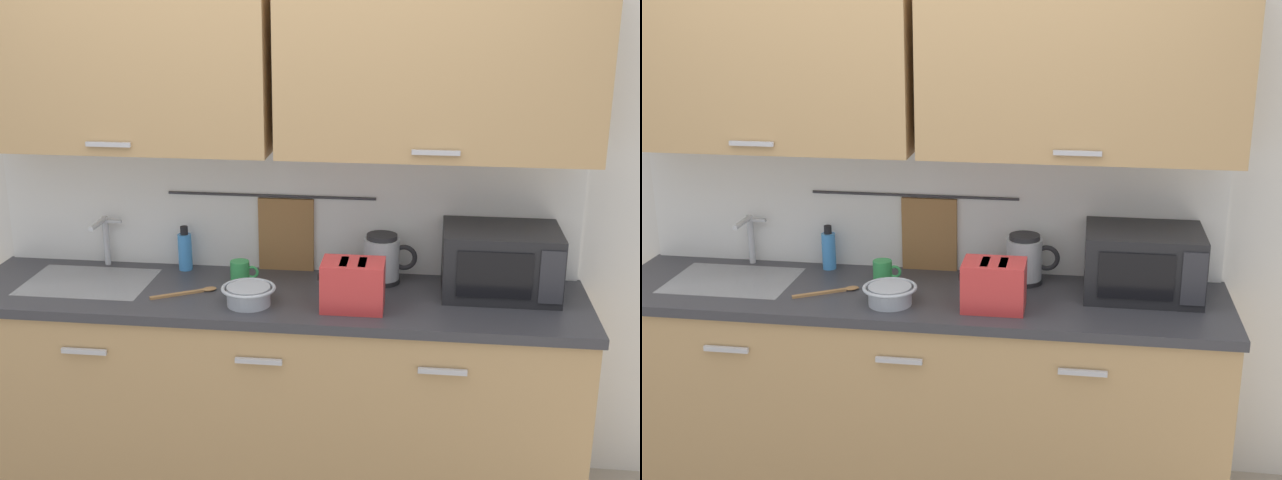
% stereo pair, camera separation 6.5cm
% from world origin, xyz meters
% --- Properties ---
extents(counter_unit, '(2.53, 0.64, 0.90)m').
position_xyz_m(counter_unit, '(-0.01, 0.30, 0.46)').
color(counter_unit, tan).
rests_on(counter_unit, ground).
extents(back_wall_assembly, '(3.70, 0.41, 2.50)m').
position_xyz_m(back_wall_assembly, '(0.00, 0.53, 1.52)').
color(back_wall_assembly, silver).
rests_on(back_wall_assembly, ground).
extents(sink_faucet, '(0.09, 0.17, 0.22)m').
position_xyz_m(sink_faucet, '(-0.79, 0.53, 1.04)').
color(sink_faucet, '#B2B5BA').
rests_on(sink_faucet, counter_unit).
extents(microwave, '(0.46, 0.35, 0.27)m').
position_xyz_m(microwave, '(0.91, 0.41, 1.04)').
color(microwave, black).
rests_on(microwave, counter_unit).
extents(electric_kettle, '(0.23, 0.16, 0.21)m').
position_xyz_m(electric_kettle, '(0.43, 0.48, 1.00)').
color(electric_kettle, black).
rests_on(electric_kettle, counter_unit).
extents(dish_soap_bottle, '(0.06, 0.06, 0.20)m').
position_xyz_m(dish_soap_bottle, '(-0.43, 0.53, 0.99)').
color(dish_soap_bottle, '#3F8CD8').
rests_on(dish_soap_bottle, counter_unit).
extents(mug_near_sink, '(0.12, 0.08, 0.09)m').
position_xyz_m(mug_near_sink, '(-0.15, 0.39, 0.95)').
color(mug_near_sink, green).
rests_on(mug_near_sink, counter_unit).
extents(mixing_bowl, '(0.21, 0.21, 0.08)m').
position_xyz_m(mixing_bowl, '(-0.07, 0.15, 0.94)').
color(mixing_bowl, '#A5ADB7').
rests_on(mixing_bowl, counter_unit).
extents(toaster, '(0.26, 0.17, 0.19)m').
position_xyz_m(toaster, '(0.34, 0.17, 1.00)').
color(toaster, red).
rests_on(toaster, counter_unit).
extents(mug_by_kettle, '(0.12, 0.08, 0.09)m').
position_xyz_m(mug_by_kettle, '(0.25, 0.47, 0.95)').
color(mug_by_kettle, black).
rests_on(mug_by_kettle, counter_unit).
extents(wooden_spoon, '(0.25, 0.17, 0.01)m').
position_xyz_m(wooden_spoon, '(-0.32, 0.25, 0.91)').
color(wooden_spoon, '#9E7042').
rests_on(wooden_spoon, counter_unit).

